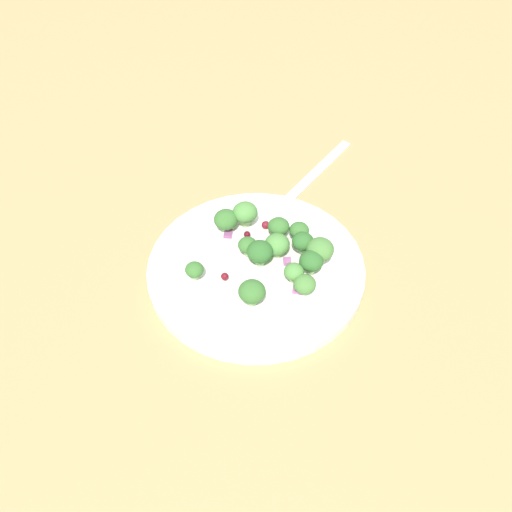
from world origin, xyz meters
TOP-DOWN VIEW (x-y plane):
  - ground_plane at (0.00, 0.00)cm, footprint 180.00×180.00cm
  - plate at (-2.69, 0.63)cm, footprint 23.29×23.29cm
  - dressing_pool at (-2.69, 0.63)cm, footprint 13.51×13.51cm
  - broccoli_floret_0 at (3.96, 0.70)cm, footprint 1.94×1.94cm
  - broccoli_floret_1 at (-7.86, 0.75)cm, footprint 2.33×2.33cm
  - broccoli_floret_2 at (-2.22, -0.86)cm, footprint 2.07×2.07cm
  - broccoli_floret_3 at (-3.35, -5.44)cm, footprint 2.82×2.82cm
  - broccoli_floret_4 at (-8.28, -1.38)cm, footprint 2.20×2.20cm
  - broccoli_floret_5 at (-0.70, 5.54)cm, footprint 2.72×2.72cm
  - broccoli_floret_6 at (-5.25, -0.23)cm, footprint 2.71×2.71cm
  - broccoli_floret_7 at (-3.13, 0.63)cm, footprint 2.79×2.79cm
  - broccoli_floret_8 at (-1.09, -5.30)cm, footprint 2.70×2.70cm
  - broccoli_floret_9 at (-6.18, 5.79)cm, footprint 2.31×2.31cm
  - broccoli_floret_10 at (-7.68, 3.66)cm, footprint 2.51×2.51cm
  - broccoli_floret_11 at (-5.65, 4.08)cm, footprint 2.08×2.08cm
  - broccoli_floret_12 at (-6.28, -2.46)cm, footprint 2.40×2.40cm
  - broccoli_floret_13 at (-9.10, 2.53)cm, footprint 2.91×2.91cm
  - cranberry_0 at (-2.98, -3.50)cm, footprint 0.75×0.75cm
  - cranberry_1 at (-5.45, -4.39)cm, footprint 0.95×0.95cm
  - cranberry_2 at (1.07, 1.77)cm, footprint 0.81×0.81cm
  - cranberry_3 at (-2.92, -1.56)cm, footprint 0.72×0.72cm
  - onion_bit_0 at (-5.88, 1.54)cm, footprint 1.03×1.03cm
  - onion_bit_1 at (-5.68, 5.52)cm, footprint 1.47×1.33cm
  - onion_bit_2 at (-1.06, -4.51)cm, footprint 1.32×1.48cm
  - onion_bit_3 at (-2.44, -2.04)cm, footprint 1.60×1.64cm
  - fork at (-12.93, -11.46)cm, footprint 16.09×12.41cm

SIDE VIEW (x-z plane):
  - ground_plane at x=0.00cm, z-range -2.00..0.00cm
  - fork at x=-12.93cm, z-range 0.00..0.50cm
  - plate at x=-2.69cm, z-range 0.01..1.71cm
  - dressing_pool at x=-2.69cm, z-range 1.20..1.40cm
  - onion_bit_1 at x=-5.68cm, z-range 1.27..1.76cm
  - onion_bit_2 at x=-1.06cm, z-range 1.42..1.74cm
  - onion_bit_3 at x=-2.44cm, z-range 1.44..1.97cm
  - cranberry_1 at x=-5.45cm, z-range 1.26..2.21cm
  - onion_bit_0 at x=-5.88cm, z-range 1.52..2.01cm
  - cranberry_0 at x=-2.98cm, z-range 1.46..2.21cm
  - cranberry_3 at x=-2.92cm, z-range 1.55..2.27cm
  - cranberry_2 at x=1.07cm, z-range 1.61..2.42cm
  - broccoli_floret_9 at x=-6.18cm, z-range 1.48..3.82cm
  - broccoli_floret_4 at x=-8.28cm, z-range 1.71..3.93cm
  - broccoli_floret_0 at x=3.96cm, z-range 1.89..3.85cm
  - broccoli_floret_11 at x=-5.65cm, z-range 1.84..3.95cm
  - broccoli_floret_6 at x=-5.25cm, z-range 1.59..4.33cm
  - broccoli_floret_2 at x=-2.22cm, z-range 1.92..4.02cm
  - broccoli_floret_8 at x=-1.09cm, z-range 1.62..4.35cm
  - broccoli_floret_12 at x=-6.28cm, z-range 1.77..4.20cm
  - broccoli_floret_7 at x=-3.13cm, z-range 1.73..4.56cm
  - broccoli_floret_5 at x=-0.70cm, z-range 1.86..4.61cm
  - broccoli_floret_3 at x=-3.35cm, z-range 1.86..4.71cm
  - broccoli_floret_1 at x=-7.86cm, z-range 2.17..4.53cm
  - broccoli_floret_10 at x=-7.68cm, z-range 2.10..4.64cm
  - broccoli_floret_13 at x=-9.10cm, z-range 2.01..4.96cm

